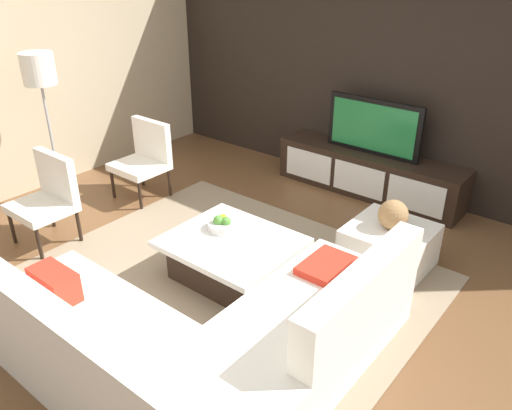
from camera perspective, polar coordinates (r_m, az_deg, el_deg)
The scene contains 14 objects.
ground_plane at distance 4.46m, azimuth -2.52°, elevation -9.04°, with size 14.00×14.00×0.00m, color brown.
feature_wall_back at distance 6.02m, azimuth 14.92°, elevation 14.44°, with size 6.40×0.12×2.80m, color black.
side_wall_left at distance 6.42m, azimuth -24.21°, elevation 13.78°, with size 0.12×5.20×2.80m, color #C6B28E.
area_rug at distance 4.51m, azimuth -3.49°, elevation -8.51°, with size 3.29×2.80×0.01m, color gray.
media_console at distance 6.10m, azimuth 12.43°, elevation 3.48°, with size 2.21×0.49×0.50m.
television at distance 5.90m, azimuth 12.98°, elevation 8.49°, with size 1.12×0.06×0.63m.
sectional_couch at distance 3.51m, azimuth -6.33°, elevation -14.99°, with size 2.31×2.26×0.82m.
coffee_table at distance 4.46m, azimuth -2.70°, elevation -5.88°, with size 1.07×0.93×0.38m.
accent_chair_near at distance 5.29m, azimuth -22.13°, elevation 1.16°, with size 0.57×0.50×0.87m.
floor_lamp at distance 5.79m, azimuth -22.93°, elevation 12.92°, with size 0.34×0.34×1.67m.
ottoman at distance 4.75m, azimuth 14.57°, elevation -4.58°, with size 0.70×0.70×0.40m, color white.
fruit_bowl at distance 4.51m, azimuth -3.68°, elevation -2.13°, with size 0.28×0.28×0.14m.
accent_chair_far at distance 5.97m, azimuth -12.27°, elevation 5.47°, with size 0.56×0.51×0.87m.
decorative_ball at distance 4.59m, azimuth 15.04°, elevation -1.04°, with size 0.26×0.26×0.26m, color #997247.
Camera 1 is at (2.41, -2.68, 2.62)m, focal length 35.88 mm.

